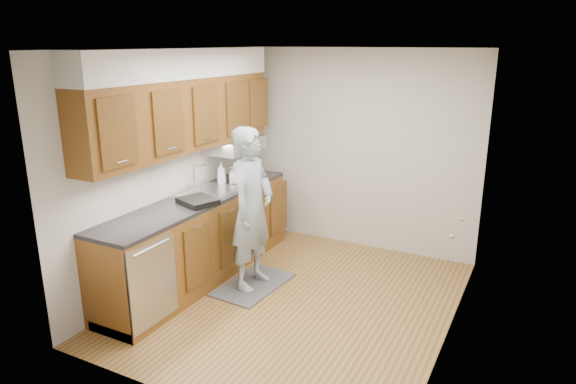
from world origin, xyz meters
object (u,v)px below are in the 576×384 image
at_px(person, 252,198).
at_px(soap_bottle_b, 233,175).
at_px(soap_bottle_c, 236,175).
at_px(steel_can, 242,178).
at_px(dish_rack, 198,201).
at_px(soap_bottle_a, 221,173).

bearing_deg(person, soap_bottle_b, 45.30).
bearing_deg(soap_bottle_c, soap_bottle_b, -78.38).
bearing_deg(soap_bottle_b, steel_can, 24.78).
bearing_deg(dish_rack, person, 49.22).
distance_m(person, dish_rack, 0.56).
xyz_separation_m(soap_bottle_b, steel_can, (0.10, 0.04, -0.04)).
bearing_deg(soap_bottle_c, person, -46.94).
height_order(person, steel_can, person).
xyz_separation_m(soap_bottle_a, soap_bottle_c, (0.07, 0.19, -0.06)).
height_order(soap_bottle_b, soap_bottle_c, soap_bottle_b).
bearing_deg(steel_can, dish_rack, -87.51).
height_order(soap_bottle_b, steel_can, soap_bottle_b).
distance_m(person, soap_bottle_a, 0.87).
xyz_separation_m(soap_bottle_a, steel_can, (0.18, 0.15, -0.08)).
height_order(soap_bottle_b, dish_rack, soap_bottle_b).
distance_m(soap_bottle_b, dish_rack, 0.88).
bearing_deg(soap_bottle_a, person, -34.65).
bearing_deg(person, soap_bottle_a, 54.47).
height_order(soap_bottle_c, dish_rack, soap_bottle_c).
relative_size(person, soap_bottle_a, 7.19).
bearing_deg(soap_bottle_b, soap_bottle_a, -129.96).
relative_size(soap_bottle_c, dish_rack, 0.40).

